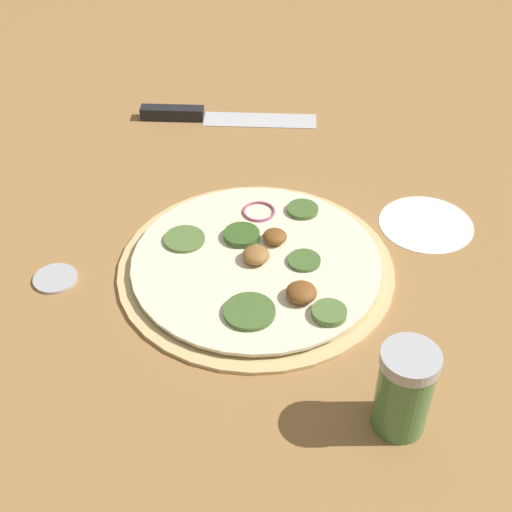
# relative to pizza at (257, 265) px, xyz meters

# --- Properties ---
(ground_plane) EXTENTS (3.00, 3.00, 0.00)m
(ground_plane) POSITION_rel_pizza_xyz_m (0.00, 0.00, -0.01)
(ground_plane) COLOR #9E703F
(pizza) EXTENTS (0.31, 0.31, 0.03)m
(pizza) POSITION_rel_pizza_xyz_m (0.00, 0.00, 0.00)
(pizza) COLOR #D6B77A
(pizza) RESTS_ON ground_plane
(knife) EXTENTS (0.21, 0.20, 0.02)m
(knife) POSITION_rel_pizza_xyz_m (0.30, -0.17, -0.00)
(knife) COLOR silver
(knife) RESTS_ON ground_plane
(spice_jar) EXTENTS (0.05, 0.05, 0.09)m
(spice_jar) POSITION_rel_pizza_xyz_m (-0.23, 0.05, 0.04)
(spice_jar) COLOR #4C7F42
(spice_jar) RESTS_ON ground_plane
(loose_cap) EXTENTS (0.05, 0.05, 0.01)m
(loose_cap) POSITION_rel_pizza_xyz_m (0.14, 0.17, -0.00)
(loose_cap) COLOR #B2B2B7
(loose_cap) RESTS_ON ground_plane
(flour_patch) EXTENTS (0.11, 0.11, 0.00)m
(flour_patch) POSITION_rel_pizza_xyz_m (-0.08, -0.20, -0.01)
(flour_patch) COLOR white
(flour_patch) RESTS_ON ground_plane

